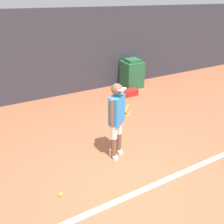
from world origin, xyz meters
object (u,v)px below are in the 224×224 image
at_px(tennis_player, 117,118).
at_px(equipment_bag, 129,93).
at_px(covered_chair, 132,74).
at_px(tennis_ball, 61,194).

bearing_deg(tennis_player, equipment_bag, 20.92).
bearing_deg(tennis_player, covered_chair, 20.50).
distance_m(tennis_ball, equipment_bag, 4.60).
bearing_deg(covered_chair, equipment_bag, -128.02).
height_order(tennis_player, equipment_bag, tennis_player).
distance_m(covered_chair, equipment_bag, 0.99).
bearing_deg(tennis_ball, covered_chair, 45.10).
bearing_deg(covered_chair, tennis_player, -126.47).
height_order(tennis_player, tennis_ball, tennis_player).
bearing_deg(tennis_player, tennis_ball, 168.24).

